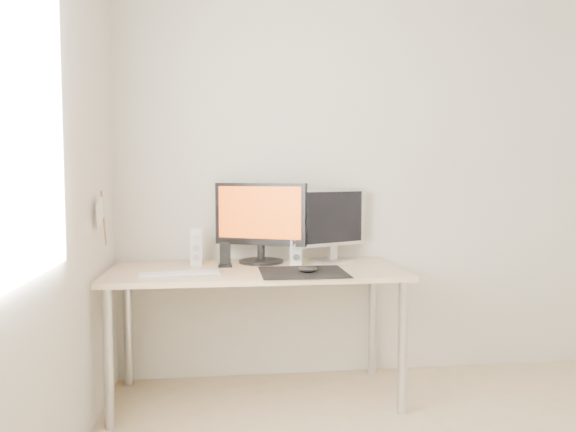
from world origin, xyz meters
TOP-DOWN VIEW (x-y plane):
  - wall_back at (0.00, 1.75)m, footprint 3.50×0.00m
  - mousepad at (-0.69, 1.22)m, footprint 0.45×0.40m
  - mouse at (-0.67, 1.19)m, footprint 0.10×0.06m
  - desk at (-0.93, 1.38)m, footprint 1.60×0.70m
  - main_monitor at (-0.89, 1.57)m, footprint 0.52×0.34m
  - second_monitor at (-0.47, 1.57)m, footprint 0.42×0.24m
  - speaker_left at (-1.26, 1.55)m, footprint 0.07×0.08m
  - speaker_right at (-0.70, 1.50)m, footprint 0.07×0.08m
  - keyboard at (-1.33, 1.20)m, footprint 0.43×0.16m
  - phone_dock at (-1.10, 1.46)m, footprint 0.08×0.07m
  - pennant at (-1.72, 1.24)m, footprint 0.01×0.23m

SIDE VIEW (x-z plane):
  - desk at x=-0.93m, z-range 0.29..1.02m
  - mousepad at x=-0.69m, z-range 0.73..0.73m
  - keyboard at x=-1.33m, z-range 0.73..0.75m
  - mouse at x=-0.67m, z-range 0.73..0.77m
  - phone_dock at x=-1.10m, z-range 0.70..0.84m
  - speaker_left at x=-1.26m, z-range 0.73..0.94m
  - speaker_right at x=-0.70m, z-range 0.73..0.94m
  - second_monitor at x=-0.47m, z-range 0.75..1.19m
  - main_monitor at x=-0.89m, z-range 0.75..1.22m
  - pennant at x=-1.72m, z-range 0.90..1.19m
  - wall_back at x=0.00m, z-range -0.50..3.00m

